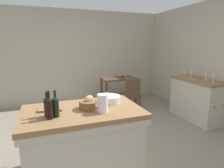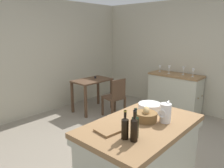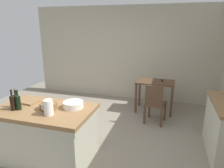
{
  "view_description": "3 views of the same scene",
  "coord_description": "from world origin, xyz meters",
  "views": [
    {
      "loc": [
        -0.88,
        -2.84,
        1.67
      ],
      "look_at": [
        0.37,
        0.61,
        0.88
      ],
      "focal_mm": 29.94,
      "sensor_mm": 36.0,
      "label": 1
    },
    {
      "loc": [
        -2.39,
        -1.9,
        1.89
      ],
      "look_at": [
        0.47,
        0.68,
        0.94
      ],
      "focal_mm": 34.54,
      "sensor_mm": 36.0,
      "label": 2
    },
    {
      "loc": [
        1.33,
        -3.05,
        2.06
      ],
      "look_at": [
        0.23,
        0.66,
        0.95
      ],
      "focal_mm": 32.57,
      "sensor_mm": 36.0,
      "label": 3
    }
  ],
  "objects": [
    {
      "name": "ground_plane",
      "position": [
        0.0,
        0.0,
        0.0
      ],
      "size": [
        6.76,
        6.76,
        0.0
      ],
      "primitive_type": "plane",
      "color": "gray"
    },
    {
      "name": "wall_back",
      "position": [
        0.0,
        2.6,
        1.3
      ],
      "size": [
        5.32,
        0.12,
        2.6
      ],
      "primitive_type": "cube",
      "color": "#B2AA93",
      "rests_on": "ground"
    },
    {
      "name": "wall_right",
      "position": [
        2.6,
        0.0,
        1.3
      ],
      "size": [
        0.12,
        5.2,
        2.6
      ],
      "primitive_type": "cube",
      "color": "#B2AA93",
      "rests_on": "ground"
    },
    {
      "name": "island_table",
      "position": [
        -0.46,
        -0.62,
        0.47
      ],
      "size": [
        1.47,
        0.9,
        0.86
      ],
      "color": "olive",
      "rests_on": "ground"
    },
    {
      "name": "side_cabinet",
      "position": [
        2.26,
        0.29,
        0.46
      ],
      "size": [
        0.52,
        1.22,
        0.91
      ],
      "color": "olive",
      "rests_on": "ground"
    },
    {
      "name": "writing_desk",
      "position": [
        0.99,
        1.78,
        0.64
      ],
      "size": [
        0.91,
        0.58,
        0.82
      ],
      "color": "#513826",
      "rests_on": "ground"
    },
    {
      "name": "wooden_chair",
      "position": [
        1.05,
        1.11,
        0.47
      ],
      "size": [
        0.46,
        0.46,
        0.88
      ],
      "color": "#513826",
      "rests_on": "ground"
    },
    {
      "name": "pitcher",
      "position": [
        -0.26,
        -0.8,
        0.98
      ],
      "size": [
        0.17,
        0.13,
        0.26
      ],
      "color": "white",
      "rests_on": "island_table"
    },
    {
      "name": "wash_bowl",
      "position": [
        -0.05,
        -0.47,
        0.91
      ],
      "size": [
        0.31,
        0.31,
        0.1
      ],
      "primitive_type": "cylinder",
      "color": "white",
      "rests_on": "island_table"
    },
    {
      "name": "bread_basket",
      "position": [
        -0.38,
        -0.62,
        0.92
      ],
      "size": [
        0.25,
        0.25,
        0.17
      ],
      "color": "brown",
      "rests_on": "island_table"
    },
    {
      "name": "cutting_board",
      "position": [
        -0.84,
        -0.48,
        0.87
      ],
      "size": [
        0.32,
        0.25,
        0.02
      ],
      "primitive_type": "cube",
      "rotation": [
        0.0,
        0.0,
        -0.12
      ],
      "color": "olive",
      "rests_on": "island_table"
    },
    {
      "name": "wine_bottle_dark",
      "position": [
        -0.79,
        -0.76,
        0.99
      ],
      "size": [
        0.07,
        0.07,
        0.3
      ],
      "color": "black",
      "rests_on": "island_table"
    },
    {
      "name": "wine_bottle_amber",
      "position": [
        -0.88,
        -0.71,
        0.98
      ],
      "size": [
        0.07,
        0.07,
        0.29
      ],
      "color": "black",
      "rests_on": "island_table"
    },
    {
      "name": "wine_bottle_green",
      "position": [
        -0.86,
        -0.8,
        0.99
      ],
      "size": [
        0.07,
        0.07,
        0.31
      ],
      "color": "black",
      "rests_on": "island_table"
    },
    {
      "name": "wine_glass_far_left",
      "position": [
        2.24,
        -0.12,
        1.04
      ],
      "size": [
        0.07,
        0.07,
        0.19
      ],
      "color": "white",
      "rests_on": "side_cabinet"
    },
    {
      "name": "wine_glass_left",
      "position": [
        2.31,
        0.14,
        1.04
      ],
      "size": [
        0.07,
        0.07,
        0.19
      ],
      "color": "white",
      "rests_on": "side_cabinet"
    },
    {
      "name": "wine_glass_middle",
      "position": [
        2.21,
        0.44,
        1.04
      ],
      "size": [
        0.07,
        0.07,
        0.19
      ],
      "color": "white",
      "rests_on": "side_cabinet"
    },
    {
      "name": "wine_glass_right",
      "position": [
        2.29,
        0.73,
        1.02
      ],
      "size": [
        0.07,
        0.07,
        0.17
      ],
      "color": "white",
      "rests_on": "side_cabinet"
    }
  ]
}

